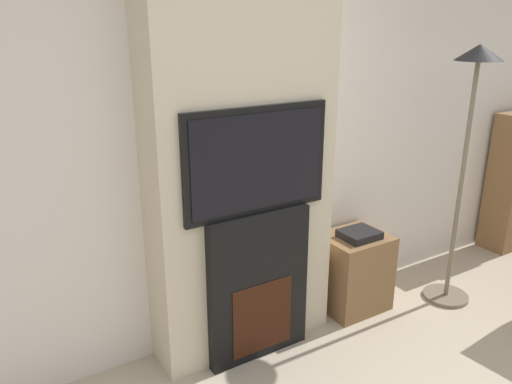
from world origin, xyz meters
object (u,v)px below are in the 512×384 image
(bookshelf, at_px, (512,182))
(floor_lamp, at_px, (470,123))
(fireplace, at_px, (256,285))
(media_stand, at_px, (353,270))
(television, at_px, (256,161))

(bookshelf, bearing_deg, floor_lamp, -164.37)
(fireplace, relative_size, media_stand, 1.54)
(television, bearing_deg, fireplace, 90.00)
(fireplace, relative_size, bookshelf, 0.76)
(television, bearing_deg, media_stand, 5.88)
(bookshelf, bearing_deg, fireplace, -177.19)
(fireplace, bearing_deg, floor_lamp, -7.40)
(fireplace, bearing_deg, bookshelf, 2.81)
(floor_lamp, xyz_separation_m, bookshelf, (1.16, 0.32, -0.68))
(fireplace, bearing_deg, media_stand, 5.74)
(television, distance_m, media_stand, 1.24)
(fireplace, relative_size, floor_lamp, 0.51)
(floor_lamp, bearing_deg, fireplace, 172.60)
(floor_lamp, bearing_deg, media_stand, 157.19)
(fireplace, bearing_deg, television, -90.00)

